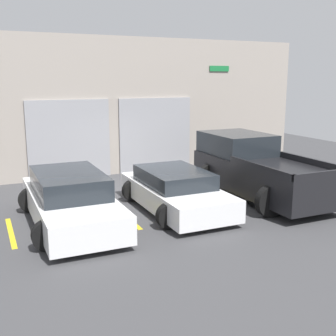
# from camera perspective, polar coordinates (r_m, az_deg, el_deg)

# --- Properties ---
(ground_plane) EXTENTS (28.00, 28.00, 0.00)m
(ground_plane) POSITION_cam_1_polar(r_m,az_deg,el_deg) (13.63, -2.63, -3.32)
(ground_plane) COLOR #3D3D3F
(shophouse_building) EXTENTS (15.73, 0.68, 5.13)m
(shophouse_building) POSITION_cam_1_polar(r_m,az_deg,el_deg) (16.28, -7.07, 8.17)
(shophouse_building) COLOR #9E9389
(shophouse_building) RESTS_ON ground
(pickup_truck) EXTENTS (2.60, 5.10, 1.85)m
(pickup_truck) POSITION_cam_1_polar(r_m,az_deg,el_deg) (13.32, 11.81, -0.07)
(pickup_truck) COLOR black
(pickup_truck) RESTS_ON ground
(sedan_white) EXTENTS (2.27, 4.69, 1.32)m
(sedan_white) POSITION_cam_1_polar(r_m,az_deg,el_deg) (10.83, -13.10, -4.25)
(sedan_white) COLOR white
(sedan_white) RESTS_ON ground
(sedan_side) EXTENTS (2.21, 4.21, 1.13)m
(sedan_side) POSITION_cam_1_polar(r_m,az_deg,el_deg) (11.72, 0.96, -3.09)
(sedan_side) COLOR white
(sedan_side) RESTS_ON ground
(parking_stripe_far_left) EXTENTS (0.12, 2.20, 0.01)m
(parking_stripe_far_left) POSITION_cam_1_polar(r_m,az_deg,el_deg) (10.83, -20.51, -8.17)
(parking_stripe_far_left) COLOR gold
(parking_stripe_far_left) RESTS_ON ground
(parking_stripe_left) EXTENTS (0.12, 2.20, 0.01)m
(parking_stripe_left) POSITION_cam_1_polar(r_m,az_deg,el_deg) (11.34, -5.68, -6.54)
(parking_stripe_left) COLOR gold
(parking_stripe_left) RESTS_ON ground
(parking_stripe_centre) EXTENTS (0.12, 2.20, 0.01)m
(parking_stripe_centre) POSITION_cam_1_polar(r_m,az_deg,el_deg) (12.51, 7.03, -4.78)
(parking_stripe_centre) COLOR gold
(parking_stripe_centre) RESTS_ON ground
(parking_stripe_right) EXTENTS (0.12, 2.20, 0.01)m
(parking_stripe_right) POSITION_cam_1_polar(r_m,az_deg,el_deg) (14.19, 17.11, -3.21)
(parking_stripe_right) COLOR gold
(parking_stripe_right) RESTS_ON ground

